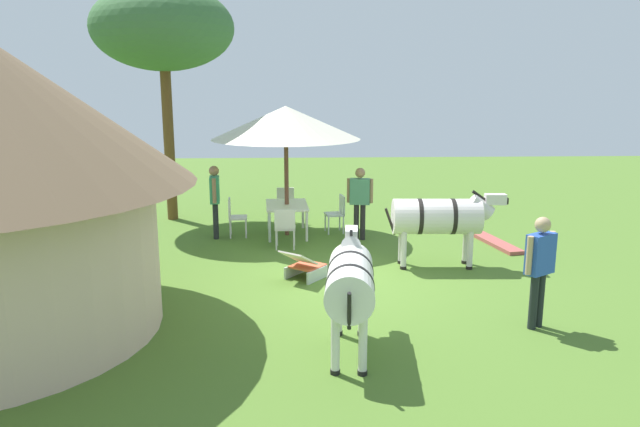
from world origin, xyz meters
name	(u,v)px	position (x,y,z in m)	size (l,w,h in m)	color
ground_plane	(343,281)	(0.00, 0.00, 0.00)	(36.00, 36.00, 0.00)	#4D7229
shade_umbrella	(286,123)	(3.41, 1.06, 2.64)	(3.42, 3.42, 3.02)	brown
patio_dining_table	(287,208)	(3.41, 1.06, 0.66)	(1.44, 1.03, 0.74)	white
patio_chair_near_hut	(285,226)	(2.18, 1.08, 0.52)	(0.43, 0.45, 0.90)	silver
patio_chair_west_end	(338,211)	(3.60, -0.16, 0.52)	(0.50, 0.48, 0.90)	silver
patio_chair_east_end	(286,203)	(4.64, 1.11, 0.52)	(0.44, 0.46, 0.90)	silver
patio_chair_near_lawn	(234,215)	(3.32, 2.29, 0.52)	(0.47, 0.45, 0.90)	silver
guest_beside_umbrella	(360,197)	(2.92, -0.61, 1.00)	(0.29, 0.59, 1.66)	black
guest_behind_table	(215,195)	(3.17, 2.70, 1.02)	(0.60, 0.25, 1.69)	#212428
standing_watcher	(540,262)	(-2.25, -2.68, 1.01)	(0.42, 0.52, 1.68)	black
striped_lounge_chair	(304,266)	(0.15, 0.71, 0.25)	(0.97, 0.91, 0.60)	#D05736
zebra_nearest_camera	(439,217)	(0.81, -1.93, 0.99)	(0.75, 2.37, 1.53)	silver
zebra_by_umbrella	(350,280)	(-2.94, 0.14, 1.01)	(2.25, 0.77, 1.55)	silver
acacia_tree_right_background	(163,29)	(5.22, 4.10, 4.82)	(3.52, 3.52, 5.91)	brown
brick_patio_kerb	(484,237)	(2.86, -3.51, 0.04)	(2.80, 0.36, 0.08)	#A84F48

